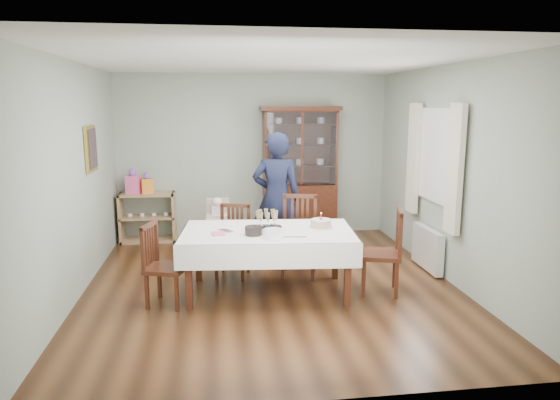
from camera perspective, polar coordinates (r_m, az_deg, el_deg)
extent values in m
plane|color=#593319|center=(6.28, -1.05, -9.67)|extent=(5.00, 5.00, 0.00)
plane|color=#9EAA99|center=(8.42, -3.06, 5.03)|extent=(4.50, 0.00, 4.50)
plane|color=#9EAA99|center=(6.11, -22.55, 1.99)|extent=(0.00, 5.00, 5.00)
plane|color=#9EAA99|center=(6.59, 18.75, 2.84)|extent=(0.00, 5.00, 5.00)
plane|color=white|center=(5.90, -1.14, 15.68)|extent=(5.00, 5.00, 0.00)
cube|color=#4A2312|center=(5.83, -1.41, -3.88)|extent=(1.99, 1.22, 0.06)
cube|color=white|center=(5.82, -1.41, -3.55)|extent=(2.10, 1.32, 0.01)
cube|color=#4A2312|center=(8.42, 2.23, -1.17)|extent=(1.20, 0.45, 0.90)
cube|color=white|center=(8.07, 2.52, 5.86)|extent=(1.12, 0.01, 1.16)
cube|color=#4A2312|center=(8.23, 2.32, 10.42)|extent=(1.30, 0.48, 0.07)
cube|color=tan|center=(8.48, -14.75, -4.41)|extent=(0.90, 0.38, 0.04)
cube|color=tan|center=(8.39, -14.87, -1.91)|extent=(0.90, 0.38, 0.03)
cube|color=tan|center=(8.32, -15.00, 0.64)|extent=(0.90, 0.38, 0.04)
cube|color=tan|center=(8.46, -17.69, -1.97)|extent=(0.04, 0.38, 0.80)
cube|color=tan|center=(8.35, -12.01, -1.85)|extent=(0.04, 0.38, 0.80)
cube|color=gold|center=(6.84, -20.81, 5.52)|extent=(0.04, 0.48, 0.58)
cube|color=white|center=(6.82, 17.52, 4.86)|extent=(0.04, 1.02, 1.22)
cube|color=silver|center=(6.26, 19.36, 3.32)|extent=(0.07, 0.30, 1.55)
cube|color=silver|center=(7.37, 15.01, 4.63)|extent=(0.07, 0.30, 1.55)
cube|color=white|center=(7.03, 16.49, -5.31)|extent=(0.10, 0.80, 0.55)
cube|color=#4A2312|center=(6.49, -5.47, -5.11)|extent=(0.51, 0.51, 0.05)
cube|color=#4A2312|center=(6.60, -5.12, -2.55)|extent=(0.39, 0.15, 0.49)
cube|color=#4A2312|center=(6.47, 2.16, -4.61)|extent=(0.56, 0.56, 0.05)
cube|color=#4A2312|center=(6.61, 2.30, -1.72)|extent=(0.44, 0.15, 0.55)
cube|color=#4A2312|center=(5.70, -12.79, -7.61)|extent=(0.52, 0.52, 0.05)
cube|color=#4A2312|center=(5.70, -14.66, -5.02)|extent=(0.15, 0.39, 0.49)
cube|color=#4A2312|center=(6.03, 11.38, -6.13)|extent=(0.56, 0.56, 0.05)
cube|color=#4A2312|center=(5.97, 13.46, -3.61)|extent=(0.16, 0.43, 0.54)
imported|color=black|center=(6.98, -0.41, 0.26)|extent=(0.72, 0.53, 1.84)
cube|color=tan|center=(6.98, -7.09, -2.49)|extent=(0.32, 0.28, 0.22)
cube|color=tan|center=(6.94, -7.12, -1.03)|extent=(0.31, 0.06, 0.26)
cube|color=tan|center=(6.96, -7.10, -1.91)|extent=(0.33, 0.15, 0.03)
cube|color=silver|center=(6.94, -7.12, -1.32)|extent=(0.17, 0.13, 0.16)
sphere|color=beige|center=(6.92, -7.14, -0.29)|extent=(0.14, 0.14, 0.14)
cylinder|color=silver|center=(5.92, -1.49, -3.21)|extent=(0.35, 0.35, 0.01)
torus|color=silver|center=(5.92, -1.49, -3.11)|extent=(0.36, 0.36, 0.01)
cylinder|color=white|center=(5.95, 4.69, -3.14)|extent=(0.28, 0.28, 0.02)
cylinder|color=brown|center=(5.94, 4.70, -2.67)|extent=(0.24, 0.24, 0.09)
cylinder|color=silver|center=(5.93, 4.70, -2.25)|extent=(0.24, 0.24, 0.01)
cylinder|color=#F24C4C|center=(5.92, 4.71, -1.86)|extent=(0.01, 0.01, 0.07)
sphere|color=yellow|center=(5.91, 4.72, -1.50)|extent=(0.02, 0.02, 0.02)
cylinder|color=black|center=(5.63, -3.04, -3.52)|extent=(0.24, 0.24, 0.10)
cylinder|color=white|center=(5.50, -0.76, -3.86)|extent=(0.27, 0.27, 0.10)
cube|color=#F45A9C|center=(5.69, -7.07, -3.84)|extent=(0.16, 0.16, 0.02)
cube|color=silver|center=(5.52, 1.60, -4.24)|extent=(0.28, 0.06, 0.01)
cube|color=#F45A9C|center=(8.30, -16.45, 1.71)|extent=(0.23, 0.17, 0.29)
sphere|color=#E533B2|center=(8.27, -16.52, 3.03)|extent=(0.12, 0.12, 0.12)
cube|color=orange|center=(8.27, -14.92, 1.56)|extent=(0.21, 0.17, 0.23)
sphere|color=#E533B2|center=(8.25, -14.98, 2.67)|extent=(0.11, 0.11, 0.11)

